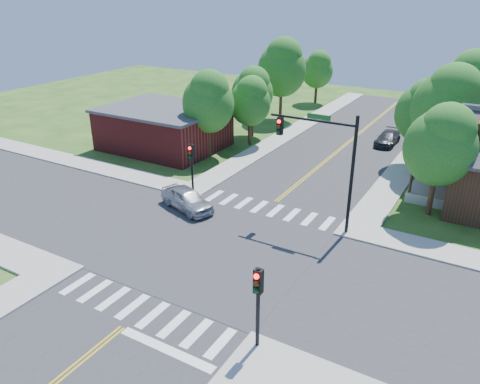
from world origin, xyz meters
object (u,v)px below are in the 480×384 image
Objects in this scene: signal_mast_ne at (325,152)px; car_silver at (187,199)px; car_dgrey at (388,138)px; signal_pole_nw at (191,160)px; signal_pole_se at (258,294)px.

signal_mast_ne reaches higher than car_silver.
signal_mast_ne is at bearing -87.56° from car_dgrey.
signal_mast_ne is at bearing 0.07° from signal_pole_nw.
car_silver is at bearing 138.13° from signal_pole_se.
car_silver is at bearing -63.79° from signal_pole_nw.
signal_pole_nw is 3.01m from car_silver.
signal_pole_nw is at bearing 45.59° from car_silver.
car_dgrey is (7.89, 20.75, -0.13)m from car_silver.
car_dgrey is (-0.60, 18.66, -4.24)m from signal_mast_ne.
signal_mast_ne is 19.15m from car_dgrey.
signal_pole_nw is at bearing -179.93° from signal_mast_ne.
signal_mast_ne is at bearing 98.56° from signal_pole_se.
signal_pole_nw is 0.82× the size of car_silver.
signal_mast_ne is 1.89× the size of signal_pole_se.
car_silver is 1.10× the size of car_dgrey.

